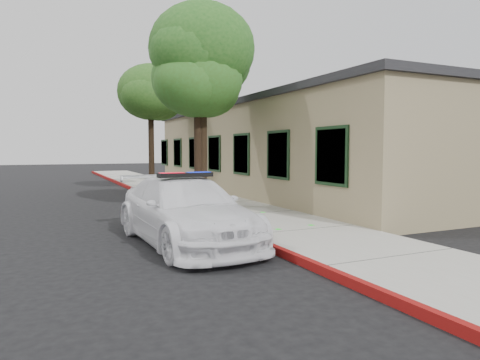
% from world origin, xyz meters
% --- Properties ---
extents(ground, '(120.00, 120.00, 0.00)m').
position_xyz_m(ground, '(0.00, 0.00, 0.00)').
color(ground, black).
rests_on(ground, ground).
extents(sidewalk, '(3.20, 60.00, 0.15)m').
position_xyz_m(sidewalk, '(1.60, 3.00, 0.07)').
color(sidewalk, gray).
rests_on(sidewalk, ground).
extents(red_curb, '(0.14, 60.00, 0.16)m').
position_xyz_m(red_curb, '(0.06, 3.00, 0.08)').
color(red_curb, maroon).
rests_on(red_curb, ground).
extents(clapboard_building, '(7.30, 20.89, 4.24)m').
position_xyz_m(clapboard_building, '(6.69, 9.00, 2.13)').
color(clapboard_building, '#887B59').
rests_on(clapboard_building, ground).
extents(police_car, '(2.40, 5.28, 1.62)m').
position_xyz_m(police_car, '(-1.31, 0.33, 0.75)').
color(police_car, white).
rests_on(police_car, ground).
extents(fire_hydrant, '(0.43, 0.38, 0.75)m').
position_xyz_m(fire_hydrant, '(0.43, 2.82, 0.53)').
color(fire_hydrant, silver).
rests_on(fire_hydrant, sidewalk).
extents(street_tree_near, '(3.22, 3.13, 5.74)m').
position_xyz_m(street_tree_near, '(0.71, 5.25, 4.43)').
color(street_tree_near, black).
rests_on(street_tree_near, sidewalk).
extents(street_tree_mid, '(3.78, 3.72, 7.00)m').
position_xyz_m(street_tree_mid, '(0.91, 5.36, 5.43)').
color(street_tree_mid, black).
rests_on(street_tree_mid, sidewalk).
extents(street_tree_far, '(3.46, 3.42, 6.34)m').
position_xyz_m(street_tree_far, '(0.99, 13.17, 4.92)').
color(street_tree_far, black).
rests_on(street_tree_far, sidewalk).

